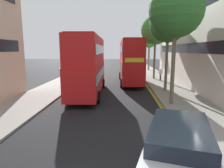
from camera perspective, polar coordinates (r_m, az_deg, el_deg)
name	(u,v)px	position (r m, az deg, el deg)	size (l,w,h in m)	color
sidewalk_right	(174,93)	(20.76, 17.55, -2.48)	(4.00, 80.00, 0.14)	gray
sidewalk_left	(47,91)	(21.54, -18.22, -2.08)	(4.00, 80.00, 0.14)	gray
kerb_line_outer	(156,98)	(18.42, 12.74, -4.01)	(0.10, 56.00, 0.01)	yellow
kerb_line_inner	(155,98)	(18.40, 12.24, -4.01)	(0.10, 56.00, 0.01)	yellow
double_decker_bus_away	(88,64)	(19.31, -6.97, 5.89)	(3.07, 10.88, 5.64)	red
double_decker_bus_oncoming	(130,60)	(26.07, 5.36, 6.95)	(3.07, 10.88, 5.64)	red
taxi_minivan	(178,161)	(6.63, 18.65, -20.40)	(3.09, 5.14, 2.12)	silver
pedestrian_far	(161,74)	(28.22, 13.90, 2.76)	(0.34, 0.22, 1.62)	#2D2D38
street_tree_near	(156,30)	(29.84, 12.51, 14.99)	(4.17, 4.17, 9.09)	#6B6047
street_tree_mid	(168,24)	(21.21, 16.00, 16.42)	(3.77, 3.77, 8.68)	#6B6047
street_tree_far	(149,41)	(42.37, 10.78, 12.05)	(2.88, 2.88, 7.48)	#6B6047
street_tree_distant	(176,11)	(16.16, 18.06, 19.52)	(4.03, 4.03, 9.10)	#6B6047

